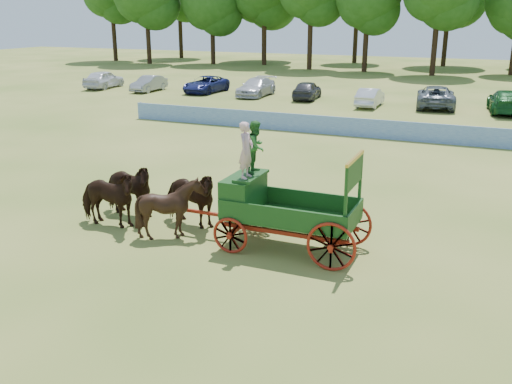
% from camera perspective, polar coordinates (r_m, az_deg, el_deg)
% --- Properties ---
extents(ground, '(160.00, 160.00, 0.00)m').
position_cam_1_polar(ground, '(16.80, -6.76, -6.09)').
color(ground, '#A09648').
rests_on(ground, ground).
extents(horse_lead_left, '(2.32, 1.15, 1.92)m').
position_cam_1_polar(horse_lead_left, '(19.00, -14.68, -0.64)').
color(horse_lead_left, black).
rests_on(horse_lead_left, ground).
extents(horse_lead_right, '(2.35, 1.24, 1.92)m').
position_cam_1_polar(horse_lead_right, '(19.84, -12.77, 0.26)').
color(horse_lead_right, black).
rests_on(horse_lead_right, ground).
extents(horse_wheel_left, '(2.01, 1.86, 1.92)m').
position_cam_1_polar(horse_wheel_left, '(17.68, -8.49, -1.61)').
color(horse_wheel_left, black).
rests_on(horse_wheel_left, ground).
extents(horse_wheel_right, '(2.41, 1.39, 1.92)m').
position_cam_1_polar(horse_wheel_right, '(18.58, -6.73, -0.60)').
color(horse_wheel_right, black).
rests_on(horse_wheel_right, ground).
extents(farm_dray, '(6.00, 2.00, 3.78)m').
position_cam_1_polar(farm_dray, '(16.67, 1.14, -0.11)').
color(farm_dray, maroon).
rests_on(farm_dray, ground).
extents(sponsor_banner, '(26.00, 0.08, 1.05)m').
position_cam_1_polar(sponsor_banner, '(33.08, 7.34, 6.63)').
color(sponsor_banner, '#1E50A6').
rests_on(sponsor_banner, ground).
extents(parked_cars, '(51.58, 6.68, 1.63)m').
position_cam_1_polar(parked_cars, '(44.70, 13.44, 9.43)').
color(parked_cars, silver).
rests_on(parked_cars, ground).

